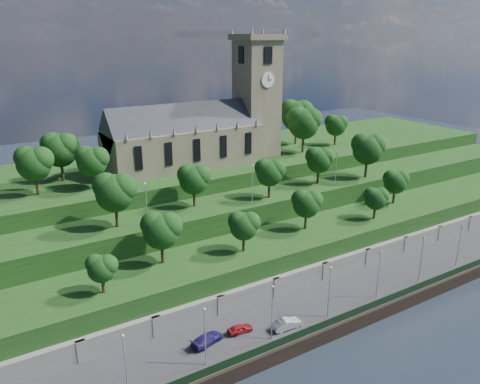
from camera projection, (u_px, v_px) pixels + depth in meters
ground at (349, 333)px, 67.92m from camera, size 320.00×320.00×0.00m
promenade at (322, 307)px, 72.44m from camera, size 160.00×12.00×2.00m
quay_wall at (349, 326)px, 67.52m from camera, size 160.00×0.50×2.20m
fence at (347, 315)px, 67.57m from camera, size 160.00×0.10×1.20m
retaining_wall at (298, 282)px, 76.79m from camera, size 160.00×2.10×5.00m
embankment_lower at (277, 260)px, 81.17m from camera, size 160.00×12.00×8.00m
embankment_upper at (243, 228)px, 89.42m from camera, size 160.00×10.00×12.00m
hilltop at (195, 191)px, 105.90m from camera, size 160.00×32.00×15.00m
church at (204, 128)px, 98.24m from camera, size 38.60×12.35×27.60m
trees_lower at (275, 211)px, 78.66m from camera, size 66.01×8.81×8.22m
trees_upper at (269, 166)px, 87.28m from camera, size 60.80×8.77×9.55m
trees_hilltop at (228, 130)px, 100.49m from camera, size 75.59×16.30×11.05m
lamp_posts_promenade at (329, 288)px, 66.80m from camera, size 60.36×0.36×8.15m
lamp_posts_upper at (252, 181)px, 83.73m from camera, size 40.36×0.36×7.21m
car_left at (240, 328)px, 64.49m from camera, size 3.72×1.74×1.23m
car_middle at (287, 324)px, 65.37m from camera, size 4.48×1.80×1.45m
car_right at (207, 339)px, 62.13m from camera, size 5.12×3.11×1.39m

